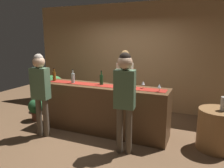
{
  "coord_description": "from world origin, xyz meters",
  "views": [
    {
      "loc": [
        1.9,
        -3.95,
        1.97
      ],
      "look_at": [
        0.2,
        0.0,
        1.06
      ],
      "focal_mm": 34.99,
      "sensor_mm": 36.0,
      "label": 1
    }
  ],
  "objects_px": {
    "wine_bottle_clear": "(73,78)",
    "wine_glass_mid_counter": "(143,83)",
    "potted_plant_small": "(36,108)",
    "wine_bottle_amber": "(54,76)",
    "customer_browsing": "(40,87)",
    "wine_bottle_green": "(101,80)",
    "bartender": "(125,79)",
    "round_side_table": "(217,130)",
    "customer_sipping": "(125,92)",
    "wine_glass_near_customer": "(159,86)",
    "potted_plant_tall": "(53,90)"
  },
  "relations": [
    {
      "from": "wine_bottle_green",
      "to": "bartender",
      "type": "bearing_deg",
      "value": 58.4
    },
    {
      "from": "customer_browsing",
      "to": "potted_plant_small",
      "type": "relative_size",
      "value": 3.15
    },
    {
      "from": "wine_glass_near_customer",
      "to": "customer_browsing",
      "type": "xyz_separation_m",
      "value": [
        -2.22,
        -0.58,
        -0.08
      ]
    },
    {
      "from": "customer_sipping",
      "to": "wine_bottle_clear",
      "type": "bearing_deg",
      "value": 149.02
    },
    {
      "from": "wine_bottle_green",
      "to": "wine_bottle_amber",
      "type": "distance_m",
      "value": 1.17
    },
    {
      "from": "wine_bottle_amber",
      "to": "wine_glass_mid_counter",
      "type": "height_order",
      "value": "wine_bottle_amber"
    },
    {
      "from": "wine_bottle_amber",
      "to": "bartender",
      "type": "height_order",
      "value": "bartender"
    },
    {
      "from": "bartender",
      "to": "customer_sipping",
      "type": "bearing_deg",
      "value": 106.02
    },
    {
      "from": "wine_bottle_amber",
      "to": "customer_browsing",
      "type": "distance_m",
      "value": 0.71
    },
    {
      "from": "bartender",
      "to": "customer_browsing",
      "type": "relative_size",
      "value": 1.02
    },
    {
      "from": "wine_bottle_clear",
      "to": "round_side_table",
      "type": "height_order",
      "value": "wine_bottle_clear"
    },
    {
      "from": "wine_bottle_clear",
      "to": "wine_glass_near_customer",
      "type": "bearing_deg",
      "value": -1.91
    },
    {
      "from": "wine_bottle_green",
      "to": "customer_sipping",
      "type": "xyz_separation_m",
      "value": [
        0.77,
        -0.71,
        -0.03
      ]
    },
    {
      "from": "wine_glass_mid_counter",
      "to": "wine_bottle_clear",
      "type": "bearing_deg",
      "value": -176.93
    },
    {
      "from": "wine_bottle_amber",
      "to": "wine_glass_mid_counter",
      "type": "bearing_deg",
      "value": 1.24
    },
    {
      "from": "potted_plant_small",
      "to": "customer_browsing",
      "type": "bearing_deg",
      "value": -40.11
    },
    {
      "from": "customer_sipping",
      "to": "bartender",
      "type": "bearing_deg",
      "value": 102.9
    },
    {
      "from": "wine_bottle_amber",
      "to": "customer_sipping",
      "type": "bearing_deg",
      "value": -19.04
    },
    {
      "from": "wine_bottle_green",
      "to": "potted_plant_tall",
      "type": "bearing_deg",
      "value": 158.23
    },
    {
      "from": "potted_plant_tall",
      "to": "potted_plant_small",
      "type": "distance_m",
      "value": 0.88
    },
    {
      "from": "wine_glass_near_customer",
      "to": "customer_sipping",
      "type": "bearing_deg",
      "value": -128.69
    },
    {
      "from": "potted_plant_small",
      "to": "wine_glass_mid_counter",
      "type": "bearing_deg",
      "value": 2.25
    },
    {
      "from": "wine_glass_near_customer",
      "to": "potted_plant_small",
      "type": "distance_m",
      "value": 3.06
    },
    {
      "from": "wine_bottle_green",
      "to": "round_side_table",
      "type": "xyz_separation_m",
      "value": [
        2.25,
        0.07,
        -0.75
      ]
    },
    {
      "from": "wine_glass_mid_counter",
      "to": "bartender",
      "type": "height_order",
      "value": "bartender"
    },
    {
      "from": "wine_bottle_clear",
      "to": "wine_glass_mid_counter",
      "type": "relative_size",
      "value": 2.1
    },
    {
      "from": "bartender",
      "to": "potted_plant_small",
      "type": "xyz_separation_m",
      "value": [
        -2.05,
        -0.63,
        -0.75
      ]
    },
    {
      "from": "wine_bottle_green",
      "to": "potted_plant_tall",
      "type": "xyz_separation_m",
      "value": [
        -1.85,
        0.74,
        -0.56
      ]
    },
    {
      "from": "customer_browsing",
      "to": "wine_bottle_amber",
      "type": "bearing_deg",
      "value": 99.01
    },
    {
      "from": "wine_bottle_amber",
      "to": "round_side_table",
      "type": "xyz_separation_m",
      "value": [
        3.42,
        0.11,
        -0.75
      ]
    },
    {
      "from": "wine_bottle_clear",
      "to": "potted_plant_small",
      "type": "bearing_deg",
      "value": -178.91
    },
    {
      "from": "wine_bottle_clear",
      "to": "potted_plant_tall",
      "type": "relative_size",
      "value": 0.31
    },
    {
      "from": "potted_plant_small",
      "to": "potted_plant_tall",
      "type": "bearing_deg",
      "value": 99.0
    },
    {
      "from": "wine_bottle_green",
      "to": "wine_glass_mid_counter",
      "type": "bearing_deg",
      "value": 0.37
    },
    {
      "from": "wine_bottle_amber",
      "to": "potted_plant_tall",
      "type": "height_order",
      "value": "wine_bottle_amber"
    },
    {
      "from": "wine_glass_near_customer",
      "to": "wine_glass_mid_counter",
      "type": "height_order",
      "value": "same"
    },
    {
      "from": "wine_glass_near_customer",
      "to": "customer_sipping",
      "type": "distance_m",
      "value": 0.73
    },
    {
      "from": "wine_bottle_green",
      "to": "bartender",
      "type": "distance_m",
      "value": 0.62
    },
    {
      "from": "wine_bottle_clear",
      "to": "bartender",
      "type": "distance_m",
      "value": 1.15
    },
    {
      "from": "wine_glass_mid_counter",
      "to": "round_side_table",
      "type": "distance_m",
      "value": 1.55
    },
    {
      "from": "wine_glass_mid_counter",
      "to": "customer_browsing",
      "type": "distance_m",
      "value": 2.01
    },
    {
      "from": "wine_glass_mid_counter",
      "to": "potted_plant_small",
      "type": "bearing_deg",
      "value": -177.75
    },
    {
      "from": "customer_browsing",
      "to": "wine_bottle_clear",
      "type": "bearing_deg",
      "value": 55.73
    },
    {
      "from": "customer_sipping",
      "to": "potted_plant_small",
      "type": "relative_size",
      "value": 3.29
    },
    {
      "from": "round_side_table",
      "to": "wine_bottle_amber",
      "type": "bearing_deg",
      "value": -178.19
    },
    {
      "from": "customer_browsing",
      "to": "round_side_table",
      "type": "height_order",
      "value": "customer_browsing"
    },
    {
      "from": "customer_sipping",
      "to": "potted_plant_small",
      "type": "distance_m",
      "value": 2.68
    },
    {
      "from": "round_side_table",
      "to": "wine_bottle_clear",
      "type": "bearing_deg",
      "value": -177.12
    },
    {
      "from": "customer_browsing",
      "to": "potted_plant_tall",
      "type": "xyz_separation_m",
      "value": [
        -0.87,
        1.46,
        -0.47
      ]
    },
    {
      "from": "customer_sipping",
      "to": "customer_browsing",
      "type": "height_order",
      "value": "customer_sipping"
    }
  ]
}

